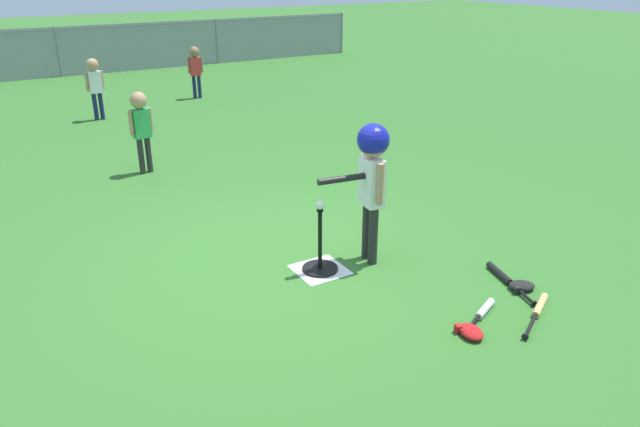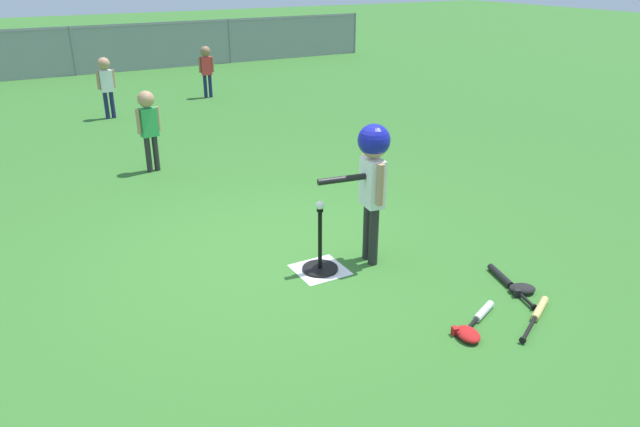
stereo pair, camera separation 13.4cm
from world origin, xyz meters
name	(u,v)px [view 1 (the left image)]	position (x,y,z in m)	size (l,w,h in m)	color
ground_plane	(269,260)	(0.00, 0.00, 0.00)	(60.00, 60.00, 0.00)	#336B28
home_plate	(320,269)	(0.31, -0.42, 0.00)	(0.44, 0.44, 0.01)	white
batting_tee	(320,261)	(0.31, -0.42, 0.09)	(0.32, 0.32, 0.59)	black
baseball_on_tee	(320,205)	(0.31, -0.42, 0.63)	(0.07, 0.07, 0.07)	white
batter_child	(372,166)	(0.79, -0.48, 0.92)	(0.65, 0.37, 1.29)	#262626
fielder_deep_center	(141,122)	(-0.26, 3.06, 0.68)	(0.31, 0.21, 1.06)	#262626
fielder_deep_right	(195,65)	(1.94, 7.15, 0.65)	(0.30, 0.20, 1.02)	#191E4C
fielder_near_right	(95,81)	(-0.16, 6.30, 0.68)	(0.31, 0.21, 1.05)	#191E4C
spare_bat_silver	(482,312)	(1.01, -1.71, 0.03)	(0.54, 0.28, 0.06)	silver
spare_bat_wood	(538,309)	(1.42, -1.91, 0.03)	(0.62, 0.37, 0.06)	#DBB266
spare_bat_black	(504,277)	(1.58, -1.40, 0.03)	(0.24, 0.70, 0.06)	black
glove_by_plate	(470,332)	(0.73, -1.86, 0.04)	(0.20, 0.25, 0.07)	#B21919
glove_near_bats	(521,286)	(1.58, -1.59, 0.04)	(0.27, 0.24, 0.07)	black
outfield_fence	(58,50)	(0.00, 11.15, 0.62)	(16.06, 0.06, 1.15)	slate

